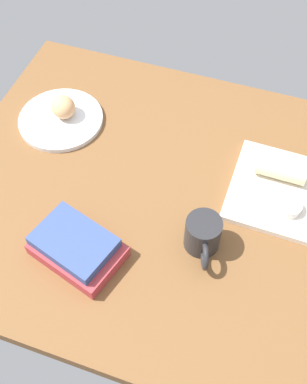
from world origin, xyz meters
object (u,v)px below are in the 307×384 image
scone_pastry (63,107)px  square_plate (282,192)px  coffee_mug (203,235)px  sauce_cup (289,207)px  book_stack (77,247)px  round_plate (61,119)px  breakfast_wrap (282,168)px

scone_pastry → square_plate: 62.58cm
scone_pastry → coffee_mug: 53.99cm
scone_pastry → sauce_cup: 65.36cm
scone_pastry → sauce_cup: bearing=170.0°
scone_pastry → book_stack: scone_pastry is taller
scone_pastry → book_stack: (-20.92, 37.85, -1.49)cm
round_plate → breakfast_wrap: bearing=179.7°
scone_pastry → breakfast_wrap: 60.47cm
breakfast_wrap → coffee_mug: 28.15cm
scone_pastry → square_plate: (-62.18, 6.01, -3.62)cm
sauce_cup → book_stack: size_ratio=0.26×
square_plate → book_stack: (41.26, 31.85, 2.13)cm
scone_pastry → book_stack: bearing=118.9°
sauce_cup → breakfast_wrap: (3.90, -9.60, 1.74)cm
square_plate → breakfast_wrap: size_ratio=2.08×
book_stack → square_plate: bearing=-142.3°
sauce_cup → coffee_mug: coffee_mug is taller
book_stack → breakfast_wrap: bearing=-137.6°
sauce_cup → coffee_mug: (17.31, 15.16, 1.70)cm
scone_pastry → sauce_cup: size_ratio=1.26×
square_plate → book_stack: book_stack is taller
coffee_mug → round_plate: bearing=-27.7°
round_plate → square_plate: (-62.83, 4.59, 0.10)cm
breakfast_wrap → coffee_mug: coffee_mug is taller
breakfast_wrap → book_stack: bearing=132.9°
round_plate → breakfast_wrap: size_ratio=1.91×
scone_pastry → book_stack: size_ratio=0.32×
round_plate → square_plate: 63.00cm
round_plate → sauce_cup: sauce_cup is taller
round_plate → coffee_mug: size_ratio=1.85×
sauce_cup → breakfast_wrap: size_ratio=0.47×
breakfast_wrap → book_stack: breakfast_wrap is taller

